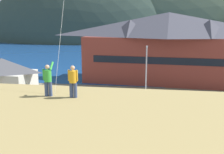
{
  "coord_description": "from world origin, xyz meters",
  "views": [
    {
      "loc": [
        4.11,
        -22.48,
        10.1
      ],
      "look_at": [
        -0.7,
        9.0,
        3.36
      ],
      "focal_mm": 41.87,
      "sensor_mm": 36.0,
      "label": 1
    }
  ],
  "objects_px": {
    "parked_car_mid_row_near": "(195,104)",
    "moored_boat_wharfside": "(117,66)",
    "moored_boat_outer_mooring": "(149,66)",
    "person_companion": "(73,80)",
    "wharf_dock": "(132,68)",
    "parked_car_back_row_right": "(126,117)",
    "storage_shed_near_lot": "(3,78)",
    "parking_light_pole": "(146,69)",
    "parked_car_front_row_silver": "(62,112)",
    "person_kite_flyer": "(48,79)",
    "harbor_lodge": "(168,46)",
    "parked_car_front_row_end": "(47,99)"
  },
  "relations": [
    {
      "from": "wharf_dock",
      "to": "moored_boat_wharfside",
      "type": "distance_m",
      "value": 3.27
    },
    {
      "from": "person_kite_flyer",
      "to": "parked_car_mid_row_near",
      "type": "bearing_deg",
      "value": 56.56
    },
    {
      "from": "wharf_dock",
      "to": "parked_car_back_row_right",
      "type": "xyz_separation_m",
      "value": [
        1.79,
        -31.86,
        0.71
      ]
    },
    {
      "from": "parked_car_mid_row_near",
      "to": "moored_boat_wharfside",
      "type": "bearing_deg",
      "value": 115.42
    },
    {
      "from": "parked_car_mid_row_near",
      "to": "harbor_lodge",
      "type": "bearing_deg",
      "value": 98.68
    },
    {
      "from": "moored_boat_wharfside",
      "to": "parked_car_mid_row_near",
      "type": "xyz_separation_m",
      "value": [
        12.36,
        -26.0,
        0.34
      ]
    },
    {
      "from": "harbor_lodge",
      "to": "parked_car_mid_row_near",
      "type": "distance_m",
      "value": 16.66
    },
    {
      "from": "parking_light_pole",
      "to": "storage_shed_near_lot",
      "type": "bearing_deg",
      "value": -173.78
    },
    {
      "from": "moored_boat_outer_mooring",
      "to": "moored_boat_wharfside",
      "type": "bearing_deg",
      "value": -169.45
    },
    {
      "from": "person_kite_flyer",
      "to": "person_companion",
      "type": "bearing_deg",
      "value": -2.19
    },
    {
      "from": "moored_boat_wharfside",
      "to": "person_companion",
      "type": "bearing_deg",
      "value": -85.64
    },
    {
      "from": "wharf_dock",
      "to": "parking_light_pole",
      "type": "relative_size",
      "value": 1.54
    },
    {
      "from": "harbor_lodge",
      "to": "moored_boat_wharfside",
      "type": "bearing_deg",
      "value": 134.0
    },
    {
      "from": "parked_car_back_row_right",
      "to": "moored_boat_outer_mooring",
      "type": "bearing_deg",
      "value": 86.8
    },
    {
      "from": "person_kite_flyer",
      "to": "wharf_dock",
      "type": "bearing_deg",
      "value": 88.1
    },
    {
      "from": "moored_boat_outer_mooring",
      "to": "parked_car_front_row_silver",
      "type": "xyz_separation_m",
      "value": [
        -8.34,
        -32.23,
        0.34
      ]
    },
    {
      "from": "parked_car_front_row_silver",
      "to": "person_companion",
      "type": "height_order",
      "value": "person_companion"
    },
    {
      "from": "harbor_lodge",
      "to": "person_kite_flyer",
      "type": "bearing_deg",
      "value": -104.47
    },
    {
      "from": "person_kite_flyer",
      "to": "person_companion",
      "type": "xyz_separation_m",
      "value": [
        1.43,
        -0.05,
        -0.02
      ]
    },
    {
      "from": "parked_car_front_row_end",
      "to": "person_kite_flyer",
      "type": "height_order",
      "value": "person_kite_flyer"
    },
    {
      "from": "harbor_lodge",
      "to": "wharf_dock",
      "type": "xyz_separation_m",
      "value": [
        -6.77,
        10.92,
        -5.81
      ]
    },
    {
      "from": "moored_boat_wharfside",
      "to": "person_companion",
      "type": "distance_m",
      "value": 42.66
    },
    {
      "from": "moored_boat_wharfside",
      "to": "parking_light_pole",
      "type": "relative_size",
      "value": 0.78
    },
    {
      "from": "harbor_lodge",
      "to": "moored_boat_wharfside",
      "type": "xyz_separation_m",
      "value": [
        -9.96,
        10.32,
        -5.44
      ]
    },
    {
      "from": "storage_shed_near_lot",
      "to": "person_companion",
      "type": "height_order",
      "value": "person_companion"
    },
    {
      "from": "harbor_lodge",
      "to": "parked_car_back_row_right",
      "type": "relative_size",
      "value": 7.03
    },
    {
      "from": "person_companion",
      "to": "wharf_dock",
      "type": "bearing_deg",
      "value": 90.02
    },
    {
      "from": "moored_boat_wharfside",
      "to": "parked_car_front_row_end",
      "type": "bearing_deg",
      "value": -100.59
    },
    {
      "from": "moored_boat_wharfside",
      "to": "parked_car_front_row_end",
      "type": "relative_size",
      "value": 1.27
    },
    {
      "from": "moored_boat_wharfside",
      "to": "parked_car_back_row_right",
      "type": "xyz_separation_m",
      "value": [
        4.99,
        -31.25,
        0.34
      ]
    },
    {
      "from": "storage_shed_near_lot",
      "to": "parked_car_front_row_silver",
      "type": "bearing_deg",
      "value": -33.28
    },
    {
      "from": "parked_car_mid_row_near",
      "to": "parking_light_pole",
      "type": "bearing_deg",
      "value": 145.49
    },
    {
      "from": "harbor_lodge",
      "to": "parked_car_front_row_end",
      "type": "relative_size",
      "value": 6.89
    },
    {
      "from": "parked_car_front_row_end",
      "to": "parking_light_pole",
      "type": "relative_size",
      "value": 0.62
    },
    {
      "from": "storage_shed_near_lot",
      "to": "parking_light_pole",
      "type": "xyz_separation_m",
      "value": [
        18.63,
        2.03,
        1.31
      ]
    },
    {
      "from": "harbor_lodge",
      "to": "person_companion",
      "type": "bearing_deg",
      "value": -102.01
    },
    {
      "from": "moored_boat_outer_mooring",
      "to": "parking_light_pole",
      "type": "distance_m",
      "value": 23.61
    },
    {
      "from": "parked_car_back_row_right",
      "to": "parked_car_front_row_end",
      "type": "xyz_separation_m",
      "value": [
        -9.95,
        4.69,
        0.0
      ]
    },
    {
      "from": "wharf_dock",
      "to": "person_companion",
      "type": "bearing_deg",
      "value": -89.98
    },
    {
      "from": "parked_car_front_row_silver",
      "to": "moored_boat_outer_mooring",
      "type": "bearing_deg",
      "value": 75.5
    },
    {
      "from": "harbor_lodge",
      "to": "storage_shed_near_lot",
      "type": "bearing_deg",
      "value": -147.78
    },
    {
      "from": "parked_car_front_row_silver",
      "to": "storage_shed_near_lot",
      "type": "bearing_deg",
      "value": 146.72
    },
    {
      "from": "wharf_dock",
      "to": "parking_light_pole",
      "type": "distance_m",
      "value": 23.28
    },
    {
      "from": "wharf_dock",
      "to": "parked_car_front_row_silver",
      "type": "distance_m",
      "value": 31.93
    },
    {
      "from": "parked_car_mid_row_near",
      "to": "person_companion",
      "type": "xyz_separation_m",
      "value": [
        -9.15,
        -16.06,
        5.98
      ]
    },
    {
      "from": "parked_car_front_row_end",
      "to": "moored_boat_wharfside",
      "type": "bearing_deg",
      "value": 79.41
    },
    {
      "from": "moored_boat_wharfside",
      "to": "parked_car_mid_row_near",
      "type": "height_order",
      "value": "moored_boat_wharfside"
    },
    {
      "from": "moored_boat_outer_mooring",
      "to": "person_companion",
      "type": "distance_m",
      "value": 43.94
    },
    {
      "from": "storage_shed_near_lot",
      "to": "wharf_dock",
      "type": "distance_m",
      "value": 29.11
    },
    {
      "from": "storage_shed_near_lot",
      "to": "parked_car_mid_row_near",
      "type": "distance_m",
      "value": 24.45
    }
  ]
}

